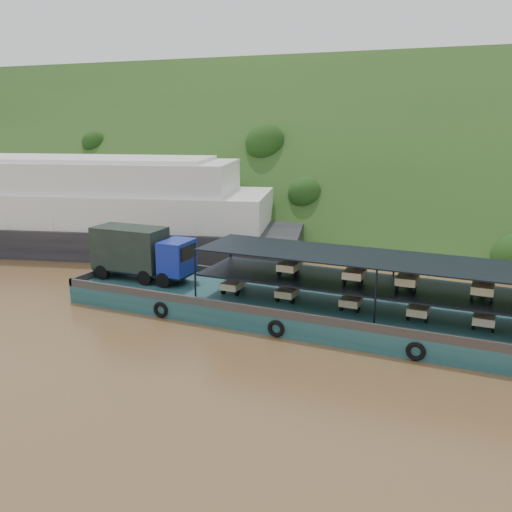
% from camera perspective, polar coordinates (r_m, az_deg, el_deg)
% --- Properties ---
extents(ground, '(160.00, 160.00, 0.00)m').
position_cam_1_polar(ground, '(36.98, 0.91, -6.16)').
color(ground, brown).
rests_on(ground, ground).
extents(hillside, '(140.00, 39.60, 39.60)m').
position_cam_1_polar(hillside, '(70.41, 12.67, 3.26)').
color(hillside, '#1F3C16').
rests_on(hillside, ground).
extents(cargo_barge, '(35.00, 7.18, 4.94)m').
position_cam_1_polar(cargo_barge, '(36.38, 4.69, -4.51)').
color(cargo_barge, '#133F44').
rests_on(cargo_barge, ground).
extents(passenger_ferry, '(44.83, 22.31, 8.81)m').
position_cam_1_polar(passenger_ferry, '(57.88, -17.45, 4.50)').
color(passenger_ferry, black).
rests_on(passenger_ferry, ground).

